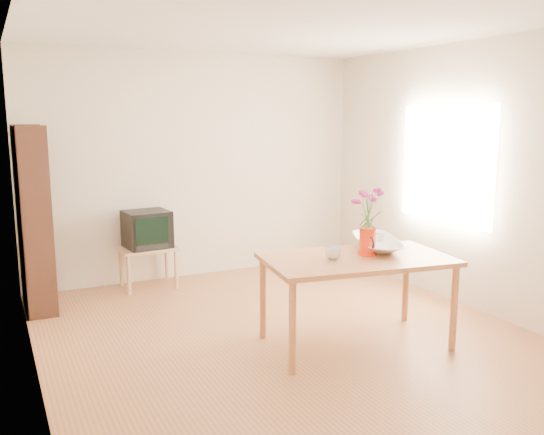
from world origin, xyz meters
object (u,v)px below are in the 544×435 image
table (357,266)px  pitcher (367,243)px  mug (333,253)px  bowl (377,220)px  television (147,228)px

table → pitcher: pitcher is taller
pitcher → mug: (-0.32, 0.02, -0.05)m
table → bowl: 0.51m
bowl → television: bowl is taller
mug → bowl: bearing=-153.9°
table → television: size_ratio=3.24×
table → mug: 0.25m
pitcher → mug: pitcher is taller
table → pitcher: 0.21m
bowl → television: 2.65m
pitcher → table: bearing=-159.0°
table → pitcher: (0.11, 0.01, 0.18)m
mug → television: 2.52m
mug → pitcher: bearing=-173.5°
pitcher → television: pitcher is taller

